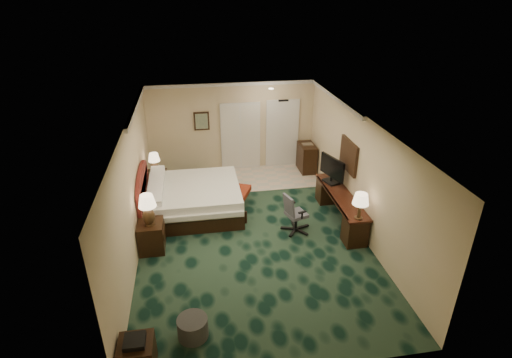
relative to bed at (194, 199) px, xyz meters
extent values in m
cube|color=black|center=(1.26, -1.23, -0.36)|extent=(5.00, 7.50, 0.00)
cube|color=white|center=(1.26, -1.23, 2.34)|extent=(5.00, 7.50, 0.00)
cube|color=#CBB685|center=(1.26, 2.52, 0.99)|extent=(5.00, 0.00, 2.70)
cube|color=#CBB685|center=(1.26, -4.98, 0.99)|extent=(5.00, 0.00, 2.70)
cube|color=#CBB685|center=(-1.24, -1.23, 0.99)|extent=(0.00, 7.50, 2.70)
cube|color=#CBB685|center=(3.76, -1.23, 0.99)|extent=(0.00, 7.50, 2.70)
cube|color=beige|center=(2.16, 1.67, -0.36)|extent=(3.20, 1.70, 0.01)
cube|color=silver|center=(2.81, 2.49, 0.69)|extent=(1.02, 0.06, 2.18)
cube|color=beige|center=(1.51, 2.48, 0.69)|extent=(1.20, 0.06, 2.10)
cube|color=#547061|center=(0.36, 2.48, 1.24)|extent=(0.45, 0.06, 0.55)
cube|color=white|center=(3.72, -0.63, 1.19)|extent=(0.05, 0.95, 0.75)
cube|color=silver|center=(0.00, 0.00, 0.00)|extent=(2.28, 2.12, 0.72)
cube|color=black|center=(-0.95, -1.48, -0.03)|extent=(0.53, 0.61, 0.67)
cube|color=black|center=(-0.96, 1.09, -0.04)|extent=(0.52, 0.59, 0.65)
cube|color=maroon|center=(1.02, -0.17, -0.13)|extent=(0.99, 1.44, 0.46)
cylinder|color=#2C2C2C|center=(-0.14, -4.05, -0.18)|extent=(0.65, 0.65, 0.36)
cube|color=black|center=(-0.96, -4.57, -0.09)|extent=(0.51, 0.51, 0.55)
cube|color=black|center=(3.48, -1.00, -0.01)|extent=(0.53, 2.45, 0.71)
cube|color=black|center=(3.45, -0.32, 0.69)|extent=(0.34, 0.86, 0.69)
cube|color=black|center=(3.48, 1.97, 0.06)|extent=(0.45, 0.81, 0.85)
camera|label=1|loc=(0.11, -8.94, 4.87)|focal=28.00mm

